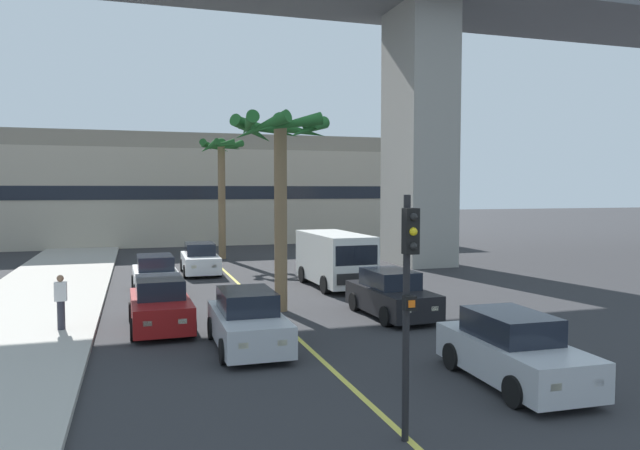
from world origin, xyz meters
TOP-DOWN VIEW (x-y plane):
  - lane_stripe_center at (0.00, 24.00)m, footprint 0.14×56.00m
  - pier_building_backdrop at (0.00, 48.68)m, footprint 34.16×8.04m
  - car_queue_front at (-1.57, 15.53)m, footprint 1.85×4.11m
  - car_queue_second at (-3.73, 18.58)m, footprint 1.91×4.14m
  - car_queue_third at (3.78, 18.06)m, footprint 1.95×4.16m
  - car_queue_fourth at (-3.67, 25.02)m, footprint 1.93×4.15m
  - car_queue_fifth at (-1.33, 30.18)m, footprint 1.88×4.13m
  - car_queue_sixth at (3.51, 10.92)m, footprint 1.93×4.15m
  - delivery_van at (3.89, 24.35)m, footprint 2.25×5.29m
  - traffic_light_median_near at (-0.07, 8.81)m, footprint 0.24×0.37m
  - palm_tree_near_median at (0.64, 36.35)m, footprint 2.79×2.84m
  - palm_tree_mid_median at (0.43, 20.02)m, footprint 3.55×3.54m
  - pedestrian_near_crosswalk at (-6.56, 18.66)m, footprint 0.34×0.22m

SIDE VIEW (x-z plane):
  - lane_stripe_center at x=0.00m, z-range 0.00..0.01m
  - car_queue_front at x=-1.57m, z-range -0.06..1.50m
  - car_queue_second at x=-3.73m, z-range -0.06..1.50m
  - car_queue_third at x=3.78m, z-range -0.06..1.50m
  - car_queue_fourth at x=-3.67m, z-range -0.06..1.50m
  - car_queue_fifth at x=-1.33m, z-range -0.06..1.50m
  - car_queue_sixth at x=3.51m, z-range -0.06..1.50m
  - pedestrian_near_crosswalk at x=-6.56m, z-range 0.19..1.81m
  - delivery_van at x=3.89m, z-range 0.11..2.47m
  - traffic_light_median_near at x=-0.07m, z-range 0.61..4.81m
  - pier_building_backdrop at x=0.00m, z-range -0.06..8.45m
  - palm_tree_mid_median at x=0.43m, z-range 2.11..9.06m
  - palm_tree_near_median at x=0.64m, z-range 2.01..9.41m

